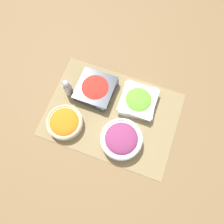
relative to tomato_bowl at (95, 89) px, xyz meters
The scene contains 7 objects.
ground_plane 0.14m from the tomato_bowl, 144.23° to the left, with size 3.00×3.00×0.00m, color olive.
placemat 0.14m from the tomato_bowl, 144.23° to the left, with size 0.58×0.41×0.00m.
tomato_bowl is the anchor object (origin of this frame).
onion_bowl 0.26m from the tomato_bowl, 136.14° to the left, with size 0.18×0.18×0.07m.
carrot_bowl 0.20m from the tomato_bowl, 70.74° to the left, with size 0.16×0.16×0.05m.
lettuce_bowl 0.20m from the tomato_bowl, behind, with size 0.17×0.17×0.05m.
pepper_shaker 0.12m from the tomato_bowl, 21.98° to the left, with size 0.04×0.04×0.11m.
Camera 1 is at (-0.10, 0.28, 0.95)m, focal length 35.00 mm.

